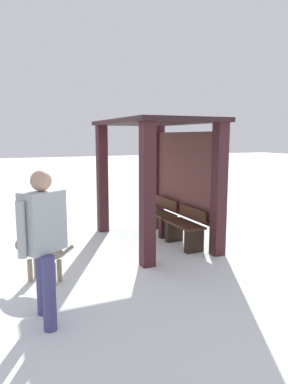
% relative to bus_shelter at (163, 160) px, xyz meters
% --- Properties ---
extents(ground_plane, '(60.00, 60.00, 0.00)m').
position_rel_bus_shelter_xyz_m(ground_plane, '(0.00, -0.18, -1.59)').
color(ground_plane, white).
extents(bus_shelter, '(2.63, 1.65, 2.34)m').
position_rel_bus_shelter_xyz_m(bus_shelter, '(0.00, 0.00, 0.00)').
color(bus_shelter, '#401D21').
rests_on(bus_shelter, ground).
extents(bench_left_inside, '(0.93, 0.38, 0.74)m').
position_rel_bus_shelter_xyz_m(bench_left_inside, '(-0.52, 0.21, -1.26)').
color(bench_left_inside, '#4A2E1C').
rests_on(bench_left_inside, ground).
extents(bench_center_inside, '(0.93, 0.40, 0.73)m').
position_rel_bus_shelter_xyz_m(bench_center_inside, '(0.52, 0.21, -1.27)').
color(bench_center_inside, '#47281A').
rests_on(bench_center_inside, ground).
extents(person_walking, '(0.59, 0.59, 1.69)m').
position_rel_bus_shelter_xyz_m(person_walking, '(2.28, -2.59, -0.60)').
color(person_walking, '#AAB2B4').
rests_on(person_walking, ground).
extents(dog, '(0.71, 0.72, 0.59)m').
position_rel_bus_shelter_xyz_m(dog, '(1.10, -2.47, -1.17)').
color(dog, gray).
rests_on(dog, ground).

